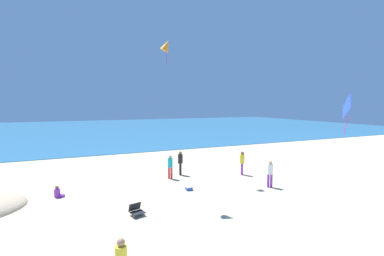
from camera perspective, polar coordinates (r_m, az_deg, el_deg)
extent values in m
plane|color=#C6B58C|center=(18.44, -2.99, -11.17)|extent=(120.00, 120.00, 0.00)
cube|color=teal|center=(58.51, -17.51, -0.15)|extent=(120.00, 60.00, 0.05)
cube|color=black|center=(13.23, -11.51, -17.21)|extent=(0.70, 0.64, 0.03)
cube|color=black|center=(13.39, -12.08, -16.06)|extent=(0.62, 0.32, 0.40)
cylinder|color=#B7B7BC|center=(13.27, -9.99, -17.51)|extent=(0.02, 0.02, 0.17)
cylinder|color=#B7B7BC|center=(13.02, -12.40, -18.01)|extent=(0.02, 0.02, 0.17)
cube|color=#2D56B7|center=(16.58, -0.68, -12.72)|extent=(0.41, 0.45, 0.18)
cube|color=white|center=(16.55, -0.69, -12.36)|extent=(0.42, 0.46, 0.04)
cylinder|color=red|center=(18.82, -4.38, -9.54)|extent=(0.15, 0.15, 0.83)
cylinder|color=red|center=(18.88, -4.92, -9.49)|extent=(0.15, 0.15, 0.83)
cylinder|color=#19ADB2|center=(18.68, -4.67, -7.36)|extent=(0.47, 0.47, 0.62)
sphere|color=tan|center=(18.59, -4.68, -6.11)|extent=(0.23, 0.23, 0.23)
cylinder|color=purple|center=(17.63, 15.91, -10.73)|extent=(0.15, 0.15, 0.83)
cylinder|color=purple|center=(17.67, 16.52, -10.71)|extent=(0.15, 0.15, 0.83)
cylinder|color=white|center=(17.47, 16.28, -8.42)|extent=(0.45, 0.45, 0.62)
sphere|color=tan|center=(17.37, 16.31, -7.09)|extent=(0.23, 0.23, 0.23)
cylinder|color=yellow|center=(8.19, -14.85, -24.91)|extent=(0.35, 0.35, 0.60)
sphere|color=#A87A5B|center=(7.99, -14.92, -22.43)|extent=(0.22, 0.22, 0.22)
cylinder|color=purple|center=(20.27, 10.61, -8.50)|extent=(0.15, 0.15, 0.86)
cylinder|color=purple|center=(20.08, 10.55, -8.63)|extent=(0.15, 0.15, 0.86)
cylinder|color=yellow|center=(20.01, 10.61, -6.48)|extent=(0.48, 0.48, 0.64)
sphere|color=brown|center=(19.93, 10.64, -5.27)|extent=(0.24, 0.24, 0.24)
cylinder|color=black|center=(19.69, -2.46, -8.79)|extent=(0.15, 0.15, 0.87)
cylinder|color=black|center=(19.88, -2.53, -8.66)|extent=(0.15, 0.15, 0.87)
cylinder|color=black|center=(19.62, -2.50, -6.57)|extent=(0.42, 0.42, 0.65)
sphere|color=#846047|center=(19.54, -2.51, -5.32)|extent=(0.24, 0.24, 0.24)
cylinder|color=purple|center=(17.05, -26.76, -12.26)|extent=(0.38, 0.38, 0.47)
sphere|color=brown|center=(16.96, -26.80, -11.23)|extent=(0.19, 0.19, 0.19)
cube|color=purple|center=(17.04, -26.11, -12.84)|extent=(0.40, 0.32, 0.14)
cube|color=blue|center=(12.26, 30.09, 3.98)|extent=(0.69, 0.83, 1.03)
cylinder|color=#DB3DA8|center=(12.28, 29.94, 0.54)|extent=(0.12, 0.13, 0.74)
cone|color=orange|center=(14.71, -5.48, 17.07)|extent=(0.81, 0.71, 0.72)
cylinder|color=purple|center=(14.60, -5.46, 14.86)|extent=(0.07, 0.05, 0.68)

